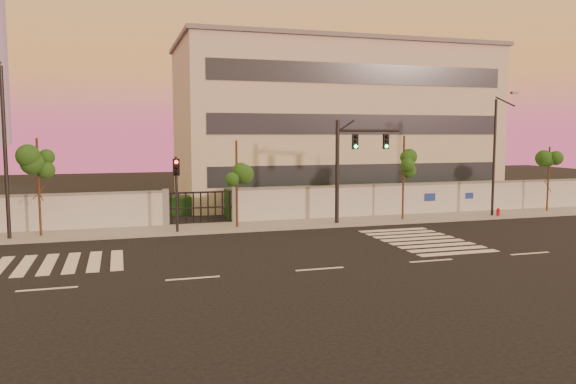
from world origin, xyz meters
name	(u,v)px	position (x,y,z in m)	size (l,w,h in m)	color
ground	(320,269)	(0.00, 0.00, 0.00)	(120.00, 120.00, 0.00)	black
sidewalk	(257,226)	(0.00, 10.50, 0.07)	(60.00, 3.00, 0.15)	gray
perimeter_wall	(253,205)	(0.10, 12.00, 1.07)	(60.00, 0.36, 2.20)	#B2B5BA
hedge_row	(259,204)	(1.17, 14.74, 0.82)	(41.00, 4.25, 1.80)	black
institutional_building	(332,124)	(9.00, 21.99, 6.16)	(24.40, 12.40, 12.25)	beige
road_markings	(258,252)	(-1.58, 3.76, 0.01)	(57.00, 7.62, 0.02)	silver
street_tree_c	(38,165)	(-11.41, 10.29, 3.77)	(1.53, 1.21, 5.13)	#382314
street_tree_d	(237,164)	(-1.24, 10.04, 3.66)	(1.55, 1.24, 4.98)	#382314
street_tree_e	(404,159)	(9.01, 9.94, 3.85)	(1.51, 1.20, 5.23)	#382314
street_tree_f	(549,164)	(20.15, 10.44, 3.29)	(1.42, 1.13, 4.47)	#382314
traffic_signal_main	(350,159)	(5.40, 9.78, 3.87)	(3.83, 1.05, 6.12)	black
traffic_signal_secondary	(177,185)	(-4.62, 9.45, 2.63)	(0.32, 0.33, 4.14)	black
streetlight_west	(4,143)	(-12.83, 9.72, 4.88)	(0.54, 2.17, 9.03)	black
streetlight_east	(496,151)	(15.30, 9.63, 4.24)	(0.47, 1.89, 7.85)	black
fire_hydrant	(498,213)	(15.46, 9.40, 0.33)	(0.26, 0.25, 0.67)	red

